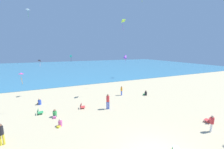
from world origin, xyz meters
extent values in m
plane|color=#C6B58C|center=(0.00, 10.00, 0.00)|extent=(120.00, 120.00, 0.00)
cube|color=teal|center=(0.00, 49.91, 0.03)|extent=(120.00, 60.00, 0.05)
cube|color=#D13D3D|center=(7.34, 1.51, 0.19)|extent=(0.68, 0.58, 0.03)
cube|color=#D13D3D|center=(7.39, 1.27, 0.38)|extent=(0.62, 0.29, 0.38)
cylinder|color=#B7B7BC|center=(7.02, 1.58, 0.10)|extent=(0.02, 0.02, 0.19)
cylinder|color=#B7B7BC|center=(7.60, 1.71, 0.10)|extent=(0.02, 0.02, 0.19)
cube|color=#2D9956|center=(-6.95, 9.59, 0.19)|extent=(0.52, 0.59, 0.03)
cube|color=#2D9956|center=(-7.21, 9.57, 0.37)|extent=(0.23, 0.56, 0.37)
cylinder|color=#B7B7BC|center=(-6.83, 9.88, 0.09)|extent=(0.02, 0.02, 0.19)
cylinder|color=#B7B7BC|center=(-6.78, 9.33, 0.09)|extent=(0.02, 0.02, 0.19)
cube|color=#D13D3D|center=(-2.59, 9.25, 0.18)|extent=(0.52, 0.62, 0.03)
cube|color=#D13D3D|center=(-2.83, 9.28, 0.38)|extent=(0.27, 0.58, 0.41)
cylinder|color=#B7B7BC|center=(-2.41, 9.51, 0.09)|extent=(0.02, 0.02, 0.18)
cylinder|color=#B7B7BC|center=(-2.49, 8.95, 0.09)|extent=(0.02, 0.02, 0.18)
cube|color=white|center=(1.53, -0.12, 0.23)|extent=(0.63, 0.66, 0.04)
cylinder|color=blue|center=(3.57, 11.56, 0.34)|extent=(0.12, 0.12, 0.68)
cylinder|color=blue|center=(3.69, 11.66, 0.34)|extent=(0.12, 0.12, 0.68)
cylinder|color=orange|center=(3.63, 11.61, 0.94)|extent=(0.38, 0.38, 0.51)
sphere|color=#846047|center=(3.63, 11.61, 1.28)|extent=(0.19, 0.19, 0.19)
cylinder|color=blue|center=(-7.22, 12.50, 0.29)|extent=(0.50, 0.50, 0.57)
sphere|color=tan|center=(-7.22, 12.50, 0.67)|extent=(0.23, 0.23, 0.23)
cube|color=orange|center=(-7.31, 12.71, 0.08)|extent=(0.44, 0.50, 0.17)
cylinder|color=yellow|center=(-9.01, 5.33, 0.40)|extent=(0.14, 0.14, 0.80)
cylinder|color=yellow|center=(-9.19, 5.30, 0.40)|extent=(0.14, 0.14, 0.80)
cylinder|color=black|center=(-9.10, 5.31, 1.10)|extent=(0.36, 0.36, 0.60)
sphere|color=brown|center=(-9.10, 5.31, 1.49)|extent=(0.22, 0.22, 0.22)
cylinder|color=#D8599E|center=(-5.22, 6.29, 0.25)|extent=(0.46, 0.46, 0.49)
sphere|color=beige|center=(-5.22, 6.29, 0.58)|extent=(0.20, 0.20, 0.20)
cube|color=yellow|center=(-5.35, 6.14, 0.07)|extent=(0.43, 0.43, 0.14)
cylinder|color=green|center=(-5.60, 8.32, 0.29)|extent=(0.43, 0.43, 0.58)
sphere|color=#846047|center=(-5.60, 8.32, 0.68)|extent=(0.23, 0.23, 0.23)
cube|color=#D8599E|center=(-5.64, 8.09, 0.08)|extent=(0.36, 0.46, 0.17)
cylinder|color=blue|center=(0.06, 7.90, 0.44)|extent=(0.15, 0.15, 0.88)
cylinder|color=blue|center=(-0.13, 7.96, 0.44)|extent=(0.15, 0.15, 0.88)
cylinder|color=red|center=(-0.03, 7.93, 1.20)|extent=(0.44, 0.44, 0.66)
sphere|color=#A87A5B|center=(-0.03, 7.93, 1.64)|extent=(0.24, 0.24, 0.24)
cylinder|color=black|center=(6.91, 10.15, 0.27)|extent=(0.41, 0.41, 0.54)
sphere|color=brown|center=(6.91, 10.15, 0.63)|extent=(0.21, 0.21, 0.21)
cube|color=green|center=(6.88, 10.36, 0.08)|extent=(0.34, 0.43, 0.16)
cylinder|color=white|center=(6.07, 0.43, 0.36)|extent=(0.13, 0.13, 0.71)
cylinder|color=white|center=(5.92, 0.38, 0.36)|extent=(0.13, 0.13, 0.71)
cylinder|color=red|center=(6.00, 0.40, 0.98)|extent=(0.36, 0.36, 0.54)
sphere|color=beige|center=(6.00, 0.40, 1.34)|extent=(0.20, 0.20, 0.20)
cube|color=#1EADAD|center=(-2.10, 21.34, 5.49)|extent=(0.54, 0.20, 0.53)
cylinder|color=black|center=(-2.10, 21.34, 4.86)|extent=(0.11, 0.15, 0.86)
pyramid|color=white|center=(-8.89, 25.49, 14.10)|extent=(0.63, 0.52, 0.31)
cylinder|color=green|center=(-8.88, 25.46, 13.18)|extent=(0.04, 0.07, 1.10)
cone|color=purple|center=(10.78, 23.26, 5.19)|extent=(1.43, 1.31, 1.24)
cylinder|color=#DB3DA8|center=(10.78, 23.26, 4.26)|extent=(0.15, 0.11, 1.06)
pyramid|color=black|center=(-7.02, 16.31, 5.17)|extent=(0.55, 0.61, 0.33)
cylinder|color=pink|center=(-7.06, 16.33, 4.53)|extent=(0.12, 0.07, 0.64)
pyramid|color=#99DB33|center=(3.85, 12.01, 10.67)|extent=(1.02, 1.02, 0.53)
cylinder|color=purple|center=(3.90, 11.96, 9.71)|extent=(0.14, 0.15, 0.87)
pyramid|color=#DB3DA8|center=(-8.49, 10.85, 4.22)|extent=(0.47, 0.41, 0.24)
cylinder|color=orange|center=(-8.50, 10.82, 3.50)|extent=(0.08, 0.21, 0.89)
cylinder|color=#99DB33|center=(9.39, 15.31, 15.06)|extent=(0.13, 0.17, 0.82)
camera|label=1|loc=(-5.57, -5.78, 6.57)|focal=22.14mm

